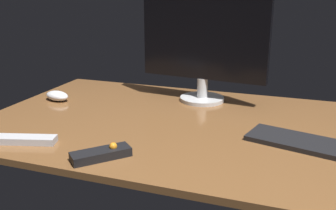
# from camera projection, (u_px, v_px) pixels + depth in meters

# --- Properties ---
(desk) EXTENTS (1.40, 0.84, 0.02)m
(desk) POSITION_uv_depth(u_px,v_px,m) (192.00, 126.00, 1.25)
(desk) COLOR brown
(desk) RESTS_ON ground
(monitor) EXTENTS (0.49, 0.17, 0.39)m
(monitor) POSITION_uv_depth(u_px,v_px,m) (204.00, 45.00, 1.43)
(monitor) COLOR silver
(monitor) RESTS_ON desk
(keyboard) EXTENTS (0.44, 0.23, 0.01)m
(keyboard) POSITION_uv_depth(u_px,v_px,m) (324.00, 147.00, 1.05)
(keyboard) COLOR black
(keyboard) RESTS_ON desk
(computer_mouse) EXTENTS (0.12, 0.09, 0.04)m
(computer_mouse) POSITION_uv_depth(u_px,v_px,m) (57.00, 96.00, 1.49)
(computer_mouse) COLOR silver
(computer_mouse) RESTS_ON desk
(media_remote) EXTENTS (0.15, 0.15, 0.04)m
(media_remote) POSITION_uv_depth(u_px,v_px,m) (102.00, 154.00, 0.99)
(media_remote) COLOR black
(media_remote) RESTS_ON desk
(tv_remote) EXTENTS (0.20, 0.10, 0.02)m
(tv_remote) POSITION_uv_depth(u_px,v_px,m) (23.00, 140.00, 1.09)
(tv_remote) COLOR #B7B7BC
(tv_remote) RESTS_ON desk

